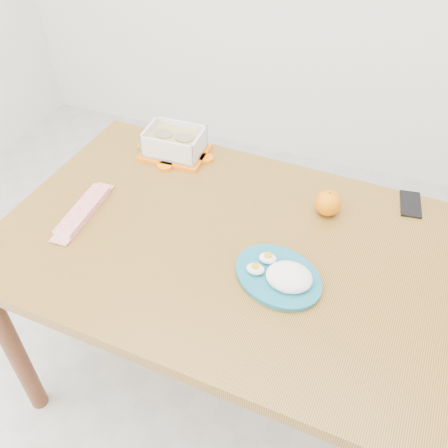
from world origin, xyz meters
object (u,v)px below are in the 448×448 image
(dining_table, at_px, (224,261))
(orange_fruit, at_px, (328,203))
(food_container, at_px, (174,143))
(smartphone, at_px, (411,204))
(rice_plate, at_px, (282,275))

(dining_table, xyz_separation_m, orange_fruit, (0.25, 0.22, 0.13))
(food_container, distance_m, orange_fruit, 0.58)
(food_container, relative_size, orange_fruit, 2.85)
(dining_table, xyz_separation_m, smartphone, (0.48, 0.35, 0.09))
(food_container, bearing_deg, rice_plate, -41.87)
(smartphone, bearing_deg, rice_plate, -131.11)
(food_container, bearing_deg, dining_table, -48.98)
(dining_table, relative_size, orange_fruit, 16.78)
(orange_fruit, bearing_deg, smartphone, 29.55)
(dining_table, bearing_deg, food_container, 135.48)
(dining_table, xyz_separation_m, rice_plate, (0.20, -0.09, 0.11))
(dining_table, height_order, smartphone, smartphone)
(smartphone, bearing_deg, orange_fruit, -158.69)
(dining_table, bearing_deg, rice_plate, -22.15)
(dining_table, distance_m, orange_fruit, 0.36)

